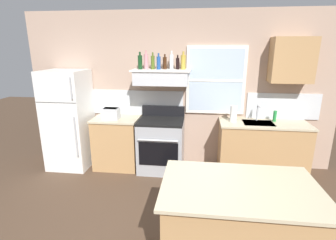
{
  "coord_description": "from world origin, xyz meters",
  "views": [
    {
      "loc": [
        0.37,
        -2.24,
        2.08
      ],
      "look_at": [
        -0.05,
        1.2,
        1.1
      ],
      "focal_mm": 27.23,
      "sensor_mm": 36.0,
      "label": 1
    }
  ],
  "objects_px": {
    "bottle_blue_liqueur": "(159,63)",
    "paper_towel_roll": "(233,114)",
    "refrigerator": "(69,120)",
    "dish_soap_bottle": "(275,116)",
    "bottle_dark_green_wine": "(140,62)",
    "bottle_rose_pink": "(146,61)",
    "toaster": "(111,113)",
    "bottle_balsamic_dark": "(178,63)",
    "bottle_brown_stout": "(165,63)",
    "kitchen_island": "(237,229)",
    "bottle_champagne_gold_foil": "(183,62)",
    "bottle_olive_oil_square": "(153,62)",
    "bottle_clear_tall": "(172,62)",
    "stove_range": "(161,144)"
  },
  "relations": [
    {
      "from": "bottle_blue_liqueur",
      "to": "paper_towel_roll",
      "type": "distance_m",
      "value": 1.48
    },
    {
      "from": "refrigerator",
      "to": "dish_soap_bottle",
      "type": "bearing_deg",
      "value": 2.6
    },
    {
      "from": "bottle_dark_green_wine",
      "to": "bottle_rose_pink",
      "type": "distance_m",
      "value": 0.11
    },
    {
      "from": "toaster",
      "to": "bottle_dark_green_wine",
      "type": "distance_m",
      "value": 1.0
    },
    {
      "from": "bottle_balsamic_dark",
      "to": "bottle_brown_stout",
      "type": "bearing_deg",
      "value": 176.87
    },
    {
      "from": "dish_soap_bottle",
      "to": "kitchen_island",
      "type": "relative_size",
      "value": 0.13
    },
    {
      "from": "bottle_champagne_gold_foil",
      "to": "kitchen_island",
      "type": "distance_m",
      "value": 2.66
    },
    {
      "from": "dish_soap_bottle",
      "to": "kitchen_island",
      "type": "xyz_separation_m",
      "value": [
        -0.86,
        -2.17,
        -0.54
      ]
    },
    {
      "from": "bottle_olive_oil_square",
      "to": "bottle_clear_tall",
      "type": "height_order",
      "value": "bottle_clear_tall"
    },
    {
      "from": "bottle_blue_liqueur",
      "to": "paper_towel_roll",
      "type": "xyz_separation_m",
      "value": [
        1.24,
        -0.05,
        -0.81
      ]
    },
    {
      "from": "refrigerator",
      "to": "bottle_rose_pink",
      "type": "distance_m",
      "value": 1.73
    },
    {
      "from": "stove_range",
      "to": "bottle_balsamic_dark",
      "type": "relative_size",
      "value": 4.74
    },
    {
      "from": "bottle_balsamic_dark",
      "to": "bottle_champagne_gold_foil",
      "type": "relative_size",
      "value": 0.8
    },
    {
      "from": "refrigerator",
      "to": "bottle_olive_oil_square",
      "type": "height_order",
      "value": "bottle_olive_oil_square"
    },
    {
      "from": "bottle_rose_pink",
      "to": "dish_soap_bottle",
      "type": "distance_m",
      "value": 2.3
    },
    {
      "from": "bottle_olive_oil_square",
      "to": "bottle_dark_green_wine",
      "type": "bearing_deg",
      "value": -174.85
    },
    {
      "from": "stove_range",
      "to": "bottle_champagne_gold_foil",
      "type": "bearing_deg",
      "value": 19.86
    },
    {
      "from": "bottle_olive_oil_square",
      "to": "kitchen_island",
      "type": "bearing_deg",
      "value": -61.48
    },
    {
      "from": "bottle_blue_liqueur",
      "to": "dish_soap_bottle",
      "type": "relative_size",
      "value": 1.43
    },
    {
      "from": "refrigerator",
      "to": "bottle_rose_pink",
      "type": "relative_size",
      "value": 5.68
    },
    {
      "from": "bottle_rose_pink",
      "to": "bottle_champagne_gold_foil",
      "type": "distance_m",
      "value": 0.6
    },
    {
      "from": "stove_range",
      "to": "bottle_dark_green_wine",
      "type": "bearing_deg",
      "value": 166.95
    },
    {
      "from": "bottle_rose_pink",
      "to": "bottle_champagne_gold_foil",
      "type": "xyz_separation_m",
      "value": [
        0.6,
        0.06,
        -0.01
      ]
    },
    {
      "from": "bottle_rose_pink",
      "to": "kitchen_island",
      "type": "height_order",
      "value": "bottle_rose_pink"
    },
    {
      "from": "bottle_champagne_gold_foil",
      "to": "bottle_blue_liqueur",
      "type": "bearing_deg",
      "value": -173.85
    },
    {
      "from": "stove_range",
      "to": "paper_towel_roll",
      "type": "relative_size",
      "value": 4.04
    },
    {
      "from": "bottle_olive_oil_square",
      "to": "bottle_brown_stout",
      "type": "height_order",
      "value": "bottle_olive_oil_square"
    },
    {
      "from": "paper_towel_roll",
      "to": "bottle_olive_oil_square",
      "type": "bearing_deg",
      "value": 177.3
    },
    {
      "from": "bottle_champagne_gold_foil",
      "to": "kitchen_island",
      "type": "bearing_deg",
      "value": -72.98
    },
    {
      "from": "bottle_olive_oil_square",
      "to": "bottle_blue_liqueur",
      "type": "xyz_separation_m",
      "value": [
        0.1,
        -0.02,
        -0.01
      ]
    },
    {
      "from": "refrigerator",
      "to": "kitchen_island",
      "type": "height_order",
      "value": "refrigerator"
    },
    {
      "from": "bottle_olive_oil_square",
      "to": "dish_soap_bottle",
      "type": "xyz_separation_m",
      "value": [
        2.02,
        0.04,
        -0.86
      ]
    },
    {
      "from": "bottle_olive_oil_square",
      "to": "bottle_champagne_gold_foil",
      "type": "distance_m",
      "value": 0.5
    },
    {
      "from": "toaster",
      "to": "bottle_champagne_gold_foil",
      "type": "bearing_deg",
      "value": 7.89
    },
    {
      "from": "bottle_balsamic_dark",
      "to": "bottle_champagne_gold_foil",
      "type": "xyz_separation_m",
      "value": [
        0.09,
        -0.01,
        0.02
      ]
    },
    {
      "from": "bottle_olive_oil_square",
      "to": "bottle_balsamic_dark",
      "type": "xyz_separation_m",
      "value": [
        0.4,
        0.04,
        -0.02
      ]
    },
    {
      "from": "bottle_blue_liqueur",
      "to": "kitchen_island",
      "type": "height_order",
      "value": "bottle_blue_liqueur"
    },
    {
      "from": "bottle_balsamic_dark",
      "to": "kitchen_island",
      "type": "xyz_separation_m",
      "value": [
        0.76,
        -2.17,
        -1.38
      ]
    },
    {
      "from": "refrigerator",
      "to": "toaster",
      "type": "relative_size",
      "value": 5.81
    },
    {
      "from": "stove_range",
      "to": "bottle_balsamic_dark",
      "type": "xyz_separation_m",
      "value": [
        0.26,
        0.14,
        1.38
      ]
    },
    {
      "from": "refrigerator",
      "to": "paper_towel_roll",
      "type": "distance_m",
      "value": 2.85
    },
    {
      "from": "refrigerator",
      "to": "bottle_blue_liqueur",
      "type": "xyz_separation_m",
      "value": [
        1.6,
        0.11,
        0.99
      ]
    },
    {
      "from": "bottle_olive_oil_square",
      "to": "kitchen_island",
      "type": "xyz_separation_m",
      "value": [
        1.16,
        -2.13,
        -1.4
      ]
    },
    {
      "from": "stove_range",
      "to": "bottle_rose_pink",
      "type": "distance_m",
      "value": 1.43
    },
    {
      "from": "kitchen_island",
      "to": "bottle_rose_pink",
      "type": "bearing_deg",
      "value": 121.05
    },
    {
      "from": "dish_soap_bottle",
      "to": "refrigerator",
      "type": "bearing_deg",
      "value": -177.4
    },
    {
      "from": "bottle_rose_pink",
      "to": "dish_soap_bottle",
      "type": "height_order",
      "value": "bottle_rose_pink"
    },
    {
      "from": "bottle_balsamic_dark",
      "to": "kitchen_island",
      "type": "bearing_deg",
      "value": -70.84
    },
    {
      "from": "toaster",
      "to": "stove_range",
      "type": "height_order",
      "value": "toaster"
    },
    {
      "from": "bottle_dark_green_wine",
      "to": "bottle_blue_liqueur",
      "type": "distance_m",
      "value": 0.31
    }
  ]
}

